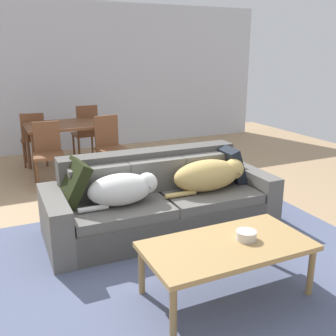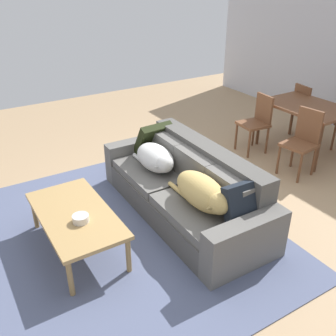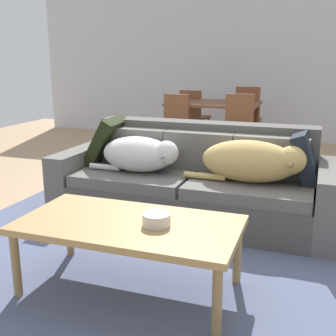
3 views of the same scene
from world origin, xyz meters
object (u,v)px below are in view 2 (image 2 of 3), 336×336
at_px(bowl_on_coffee_table, 81,219).
at_px(dining_table, 308,110).
at_px(dog_on_left_cushion, 156,158).
at_px(dog_on_right_cushion, 203,193).
at_px(couch, 187,189).
at_px(coffee_table, 76,217).
at_px(dining_chair_near_right, 303,139).
at_px(throw_pillow_by_left_arm, 153,138).
at_px(throw_pillow_by_right_arm, 244,204).
at_px(dining_chair_far_left, 305,107).
at_px(dining_chair_near_left, 257,120).

distance_m(bowl_on_coffee_table, dining_table, 3.88).
distance_m(dog_on_left_cushion, dog_on_right_cushion, 0.96).
xyz_separation_m(couch, coffee_table, (-0.03, -1.33, 0.09)).
distance_m(bowl_on_coffee_table, dining_chair_near_right, 3.22).
distance_m(throw_pillow_by_left_arm, coffee_table, 1.65).
xyz_separation_m(throw_pillow_by_left_arm, bowl_on_coffee_table, (1.03, -1.39, -0.13)).
distance_m(couch, throw_pillow_by_right_arm, 0.94).
relative_size(throw_pillow_by_left_arm, dining_chair_far_left, 0.51).
distance_m(throw_pillow_by_left_arm, dining_chair_near_right, 2.05).
bearing_deg(dog_on_right_cushion, throw_pillow_by_left_arm, 171.87).
height_order(dining_chair_near_left, dining_chair_near_right, dining_chair_near_right).
bearing_deg(dining_table, throw_pillow_by_right_arm, -61.84).
bearing_deg(bowl_on_coffee_table, dining_chair_near_right, 91.82).
height_order(bowl_on_coffee_table, dining_table, dining_table).
height_order(throw_pillow_by_left_arm, dining_chair_near_left, dining_chair_near_left).
relative_size(throw_pillow_by_left_arm, dining_table, 0.36).
height_order(throw_pillow_by_right_arm, dining_chair_near_right, dining_chair_near_right).
relative_size(dog_on_right_cushion, dining_chair_near_left, 1.04).
relative_size(couch, dining_table, 1.91).
height_order(couch, throw_pillow_by_left_arm, throw_pillow_by_left_arm).
relative_size(dining_table, dining_chair_near_left, 1.40).
xyz_separation_m(couch, bowl_on_coffee_table, (0.14, -1.33, 0.17)).
bearing_deg(throw_pillow_by_right_arm, dining_chair_far_left, 120.62).
bearing_deg(coffee_table, throw_pillow_by_left_arm, 121.70).
xyz_separation_m(dog_on_right_cushion, throw_pillow_by_left_arm, (-1.40, 0.22, 0.04)).
bearing_deg(dining_chair_near_right, couch, -98.90).
bearing_deg(dining_table, dining_chair_near_right, -52.96).
xyz_separation_m(dining_table, dining_chair_far_left, (-0.46, 0.54, -0.19)).
height_order(dog_on_left_cushion, dining_chair_near_left, dining_chair_near_left).
xyz_separation_m(coffee_table, bowl_on_coffee_table, (0.17, -0.00, 0.08)).
distance_m(throw_pillow_by_left_arm, dining_chair_far_left, 2.99).
bearing_deg(dining_table, dining_chair_near_left, -123.55).
relative_size(coffee_table, dining_chair_far_left, 1.44).
relative_size(couch, throw_pillow_by_left_arm, 5.27).
distance_m(dining_chair_near_left, dining_chair_far_left, 1.16).
bearing_deg(throw_pillow_by_right_arm, dining_chair_near_right, 114.78).
relative_size(dining_chair_near_right, dining_chair_far_left, 1.05).
bearing_deg(coffee_table, dining_chair_far_left, 101.15).
bearing_deg(coffee_table, dog_on_right_cushion, 65.25).
bearing_deg(bowl_on_coffee_table, dining_chair_near_left, 106.99).
xyz_separation_m(dog_on_left_cushion, dog_on_right_cushion, (0.96, -0.01, 0.01)).
relative_size(dining_table, dining_chair_far_left, 1.42).
distance_m(throw_pillow_by_right_arm, dining_chair_near_right, 2.04).
bearing_deg(dog_on_right_cushion, dining_chair_near_left, 124.42).
distance_m(throw_pillow_by_left_arm, dining_table, 2.49).
height_order(dog_on_left_cushion, dining_chair_far_left, dining_chair_far_left).
relative_size(couch, dog_on_right_cushion, 2.55).
bearing_deg(dining_chair_near_left, dining_chair_far_left, 98.63).
xyz_separation_m(throw_pillow_by_right_arm, dining_chair_near_left, (-1.74, 1.85, -0.08)).
relative_size(dog_on_left_cushion, throw_pillow_by_right_arm, 1.96).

